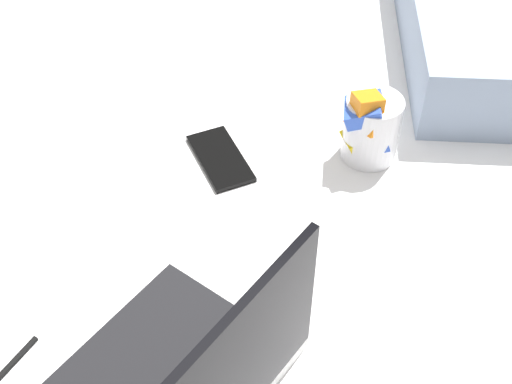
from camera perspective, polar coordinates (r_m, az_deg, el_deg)
name	(u,v)px	position (r cm, az deg, el deg)	size (l,w,h in cm)	color
bed_mattress	(238,176)	(120.82, -1.53, 1.32)	(180.00, 140.00, 18.00)	white
snack_cup	(371,126)	(109.04, 9.60, 5.46)	(9.41, 9.53, 13.42)	silver
cell_phone	(220,158)	(110.54, -3.01, 2.85)	(6.80, 14.00, 0.80)	black
pillow	(504,26)	(138.41, 20.13, 12.94)	(52.00, 36.00, 13.00)	#8C9EB7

